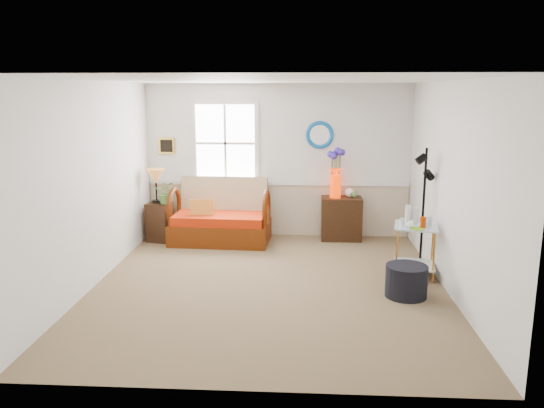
# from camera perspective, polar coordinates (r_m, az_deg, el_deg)

# --- Properties ---
(floor) EXTENTS (4.50, 5.00, 0.01)m
(floor) POSITION_cam_1_polar(r_m,az_deg,el_deg) (6.97, -0.34, -8.70)
(floor) COLOR brown
(floor) RESTS_ON ground
(ceiling) EXTENTS (4.50, 5.00, 0.01)m
(ceiling) POSITION_cam_1_polar(r_m,az_deg,el_deg) (6.52, -0.37, 13.21)
(ceiling) COLOR white
(ceiling) RESTS_ON walls
(walls) EXTENTS (4.51, 5.01, 2.60)m
(walls) POSITION_cam_1_polar(r_m,az_deg,el_deg) (6.62, -0.36, 1.88)
(walls) COLOR silver
(walls) RESTS_ON floor
(wainscot) EXTENTS (4.46, 0.02, 0.90)m
(wainscot) POSITION_cam_1_polar(r_m,az_deg,el_deg) (9.22, 0.65, -0.61)
(wainscot) COLOR tan
(wainscot) RESTS_ON walls
(chair_rail) EXTENTS (4.46, 0.04, 0.06)m
(chair_rail) POSITION_cam_1_polar(r_m,az_deg,el_deg) (9.11, 0.65, 2.26)
(chair_rail) COLOR silver
(chair_rail) RESTS_ON walls
(window) EXTENTS (1.14, 0.06, 1.44)m
(window) POSITION_cam_1_polar(r_m,az_deg,el_deg) (9.11, -5.04, 6.53)
(window) COLOR white
(window) RESTS_ON walls
(picture) EXTENTS (0.28, 0.03, 0.28)m
(picture) POSITION_cam_1_polar(r_m,az_deg,el_deg) (9.33, -11.27, 6.16)
(picture) COLOR gold
(picture) RESTS_ON walls
(mirror) EXTENTS (0.47, 0.07, 0.47)m
(mirror) POSITION_cam_1_polar(r_m,az_deg,el_deg) (9.02, 5.15, 7.42)
(mirror) COLOR #1B79C0
(mirror) RESTS_ON walls
(loveseat) EXTENTS (1.65, 0.99, 1.05)m
(loveseat) POSITION_cam_1_polar(r_m,az_deg,el_deg) (8.80, -5.57, -0.79)
(loveseat) COLOR #522505
(loveseat) RESTS_ON floor
(throw_pillow) EXTENTS (0.41, 0.15, 0.40)m
(throw_pillow) POSITION_cam_1_polar(r_m,az_deg,el_deg) (8.74, -7.53, -0.80)
(throw_pillow) COLOR #CB5517
(throw_pillow) RESTS_ON loveseat
(lamp_stand) EXTENTS (0.43, 0.43, 0.65)m
(lamp_stand) POSITION_cam_1_polar(r_m,az_deg,el_deg) (9.08, -11.96, -1.89)
(lamp_stand) COLOR #361D0C
(lamp_stand) RESTS_ON floor
(table_lamp) EXTENTS (0.41, 0.41, 0.57)m
(table_lamp) POSITION_cam_1_polar(r_m,az_deg,el_deg) (8.96, -12.36, 1.90)
(table_lamp) COLOR #AD6C2E
(table_lamp) RESTS_ON lamp_stand
(potted_plant) EXTENTS (0.37, 0.41, 0.29)m
(potted_plant) POSITION_cam_1_polar(r_m,az_deg,el_deg) (8.89, -11.34, 0.95)
(potted_plant) COLOR #507739
(potted_plant) RESTS_ON lamp_stand
(cabinet) EXTENTS (0.68, 0.44, 0.72)m
(cabinet) POSITION_cam_1_polar(r_m,az_deg,el_deg) (9.04, 7.46, -1.55)
(cabinet) COLOR #361D0C
(cabinet) RESTS_ON floor
(flower_vase) EXTENTS (0.31, 0.31, 0.81)m
(flower_vase) POSITION_cam_1_polar(r_m,az_deg,el_deg) (8.89, 6.88, 3.28)
(flower_vase) COLOR #F82F00
(flower_vase) RESTS_ON cabinet
(side_table) EXTENTS (0.65, 0.65, 0.71)m
(side_table) POSITION_cam_1_polar(r_m,az_deg,el_deg) (7.44, 15.11, -4.88)
(side_table) COLOR #C07F2F
(side_table) RESTS_ON floor
(tabletop_items) EXTENTS (0.54, 0.54, 0.25)m
(tabletop_items) POSITION_cam_1_polar(r_m,az_deg,el_deg) (7.29, 15.21, -1.35)
(tabletop_items) COLOR silver
(tabletop_items) RESTS_ON side_table
(floor_lamp) EXTENTS (0.30, 0.30, 1.72)m
(floor_lamp) POSITION_cam_1_polar(r_m,az_deg,el_deg) (7.62, 15.94, -0.61)
(floor_lamp) COLOR black
(floor_lamp) RESTS_ON floor
(ottoman) EXTENTS (0.54, 0.54, 0.39)m
(ottoman) POSITION_cam_1_polar(r_m,az_deg,el_deg) (6.74, 14.24, -8.03)
(ottoman) COLOR black
(ottoman) RESTS_ON floor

